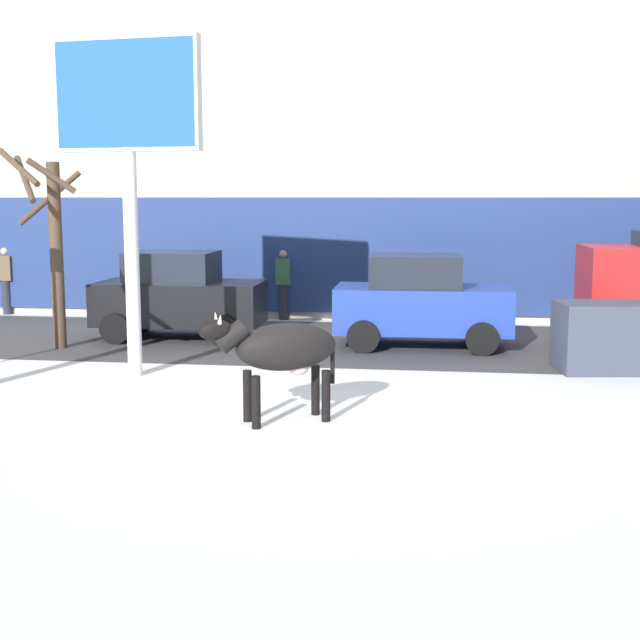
{
  "coord_description": "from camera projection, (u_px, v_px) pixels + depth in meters",
  "views": [
    {
      "loc": [
        1.62,
        -10.13,
        2.98
      ],
      "look_at": [
        -0.18,
        2.84,
        1.1
      ],
      "focal_mm": 47.68,
      "sensor_mm": 36.0,
      "label": 1
    }
  ],
  "objects": [
    {
      "name": "ground_plane",
      "position": [
        303.0,
        440.0,
        10.58
      ],
      "size": [
        120.0,
        120.0,
        0.0
      ],
      "primitive_type": "plane",
      "color": "white"
    },
    {
      "name": "road_strip",
      "position": [
        357.0,
        342.0,
        17.72
      ],
      "size": [
        60.0,
        5.6,
        0.01
      ],
      "primitive_type": "cube",
      "color": "#423F3F",
      "rests_on": "ground"
    },
    {
      "name": "building_facade",
      "position": [
        380.0,
        67.0,
        22.84
      ],
      "size": [
        44.0,
        6.1,
        13.0
      ],
      "color": "#BCB29E",
      "rests_on": "ground"
    },
    {
      "name": "cow_black",
      "position": [
        281.0,
        349.0,
        11.28
      ],
      "size": [
        1.85,
        1.29,
        1.54
      ],
      "color": "black",
      "rests_on": "ground"
    },
    {
      "name": "billboard",
      "position": [
        127.0,
        115.0,
        13.79
      ],
      "size": [
        2.53,
        0.45,
        5.56
      ],
      "color": "silver",
      "rests_on": "ground"
    },
    {
      "name": "car_black_hatchback",
      "position": [
        179.0,
        295.0,
        18.12
      ],
      "size": [
        3.53,
        1.98,
        1.86
      ],
      "color": "black",
      "rests_on": "ground"
    },
    {
      "name": "car_blue_hatchback",
      "position": [
        421.0,
        301.0,
        17.09
      ],
      "size": [
        3.53,
        1.98,
        1.86
      ],
      "color": "#233D9E",
      "rests_on": "ground"
    },
    {
      "name": "pedestrian_near_billboard",
      "position": [
        284.0,
        284.0,
        20.93
      ],
      "size": [
        0.36,
        0.24,
        1.73
      ],
      "color": "#282833",
      "rests_on": "ground"
    },
    {
      "name": "pedestrian_by_cars",
      "position": [
        6.0,
        280.0,
        21.91
      ],
      "size": [
        0.36,
        0.24,
        1.73
      ],
      "color": "#282833",
      "rests_on": "ground"
    },
    {
      "name": "bare_tree_left_lot",
      "position": [
        52.0,
        239.0,
        16.72
      ],
      "size": [
        1.64,
        1.95,
        3.95
      ],
      "color": "#4C3828",
      "rests_on": "ground"
    },
    {
      "name": "dumpster",
      "position": [
        607.0,
        337.0,
        14.71
      ],
      "size": [
        1.84,
        1.33,
        1.2
      ],
      "primitive_type": "cube",
      "rotation": [
        0.0,
        0.0,
        0.14
      ],
      "color": "#383D4C",
      "rests_on": "ground"
    }
  ]
}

